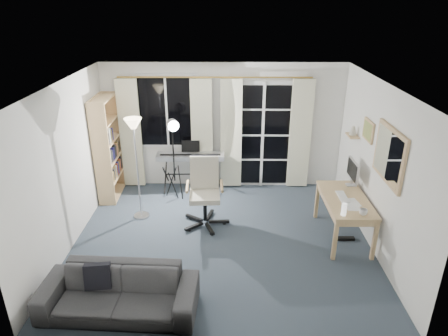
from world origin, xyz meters
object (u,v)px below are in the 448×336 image
at_px(torchiere_lamp, 134,139).
at_px(sofa, 118,286).
at_px(desk, 345,203).
at_px(office_chair, 205,185).
at_px(keyboard_piano, 190,157).
at_px(mug, 363,211).
at_px(monitor, 353,171).
at_px(bookshelf, 106,151).
at_px(studio_light, 173,135).

bearing_deg(torchiere_lamp, sofa, -84.94).
bearing_deg(desk, office_chair, 167.37).
distance_m(desk, sofa, 3.49).
distance_m(torchiere_lamp, keyboard_piano, 1.46).
xyz_separation_m(torchiere_lamp, keyboard_piano, (0.77, 1.01, -0.71)).
relative_size(desk, mug, 11.44).
bearing_deg(monitor, desk, -114.18).
height_order(bookshelf, mug, bookshelf).
height_order(desk, mug, mug).
height_order(office_chair, monitor, office_chair).
bearing_deg(office_chair, bookshelf, 150.42).
xyz_separation_m(studio_light, monitor, (2.95, -0.80, -0.32)).
distance_m(bookshelf, monitor, 4.30).
relative_size(keyboard_piano, office_chair, 1.14).
bearing_deg(bookshelf, torchiere_lamp, -48.80).
relative_size(monitor, sofa, 0.26).
distance_m(studio_light, desk, 3.09).
bearing_deg(desk, sofa, -152.33).
height_order(torchiere_lamp, keyboard_piano, torchiere_lamp).
relative_size(bookshelf, sofa, 1.02).
height_order(torchiere_lamp, monitor, torchiere_lamp).
bearing_deg(monitor, sofa, -147.85).
bearing_deg(mug, keyboard_piano, 141.01).
bearing_deg(torchiere_lamp, office_chair, -6.30).
distance_m(keyboard_piano, mug, 3.34).
distance_m(keyboard_piano, office_chair, 1.18).
bearing_deg(desk, studio_light, 155.02).
distance_m(torchiere_lamp, studio_light, 0.85).
height_order(bookshelf, sofa, bookshelf).
bearing_deg(torchiere_lamp, bookshelf, 132.68).
xyz_separation_m(bookshelf, mug, (4.10, -1.88, -0.16)).
relative_size(torchiere_lamp, studio_light, 1.11).
bearing_deg(mug, sofa, -160.09).
height_order(office_chair, desk, office_chair).
bearing_deg(mug, studio_light, 148.47).
xyz_separation_m(torchiere_lamp, mug, (3.37, -1.08, -0.67)).
bearing_deg(mug, bookshelf, 155.35).
relative_size(mug, sofa, 0.06).
bearing_deg(office_chair, mug, -26.04).
relative_size(keyboard_piano, mug, 11.48).
relative_size(desk, monitor, 2.60).
height_order(bookshelf, keyboard_piano, bookshelf).
height_order(desk, sofa, sofa).
relative_size(studio_light, mug, 14.13).
bearing_deg(studio_light, desk, -46.74).
height_order(monitor, mug, monitor).
bearing_deg(keyboard_piano, mug, -40.02).
xyz_separation_m(bookshelf, keyboard_piano, (1.51, 0.22, -0.20)).
bearing_deg(torchiere_lamp, mug, -17.86).
distance_m(keyboard_piano, monitor, 2.93).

